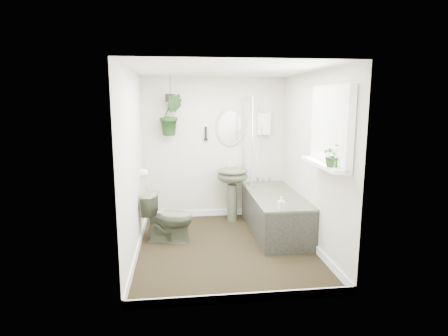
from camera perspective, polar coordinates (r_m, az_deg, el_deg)
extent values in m
cube|color=black|center=(5.11, 0.21, -12.08)|extent=(2.30, 2.80, 0.02)
cube|color=white|center=(4.73, 0.23, 14.83)|extent=(2.30, 2.80, 0.02)
cube|color=#F1E7CA|center=(6.17, -1.41, 3.03)|extent=(2.30, 0.02, 2.30)
cube|color=#F1E7CA|center=(3.42, 3.14, -3.09)|extent=(2.30, 0.02, 2.30)
cube|color=#F1E7CA|center=(4.79, -13.70, 0.55)|extent=(0.02, 2.80, 2.30)
cube|color=#F1E7CA|center=(5.06, 13.36, 1.09)|extent=(0.02, 2.80, 2.30)
cube|color=white|center=(5.09, 0.21, -11.45)|extent=(2.30, 2.80, 0.10)
cube|color=white|center=(6.19, 6.08, 6.72)|extent=(0.20, 0.10, 0.35)
ellipsoid|color=#B4AA9B|center=(6.13, 0.96, 6.27)|extent=(0.46, 0.03, 0.62)
cylinder|color=black|center=(6.08, -2.78, 5.28)|extent=(0.04, 0.04, 0.22)
cylinder|color=white|center=(5.51, -12.14, -0.75)|extent=(0.11, 0.11, 0.11)
cube|color=white|center=(4.33, 15.96, 6.09)|extent=(0.08, 1.00, 0.90)
cube|color=white|center=(4.35, 14.83, 0.60)|extent=(0.18, 1.00, 0.04)
cube|color=white|center=(4.31, 15.41, 6.11)|extent=(0.01, 0.86, 0.76)
imported|color=#474E3A|center=(5.26, -8.44, -7.43)|extent=(0.74, 0.53, 0.69)
imported|color=black|center=(4.06, 16.26, 1.90)|extent=(0.23, 0.20, 0.25)
imported|color=black|center=(5.94, -8.08, 8.01)|extent=(0.39, 0.33, 0.64)
imported|color=black|center=(4.75, 8.73, -5.33)|extent=(0.08, 0.09, 0.18)
cylinder|color=black|center=(5.93, -8.15, 10.53)|extent=(0.16, 0.16, 0.12)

